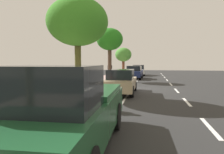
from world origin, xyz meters
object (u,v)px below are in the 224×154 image
object	(u,v)px
parked_sedan_tan_mid	(121,82)
parked_pickup_green_far	(66,112)
street_tree_near_cyclist	(123,55)
fire_hydrant	(46,107)
street_tree_far_end	(78,22)
street_tree_mid_block	(110,40)
bicycle_at_curb	(91,102)
pedestrian_on_phone	(110,68)
parked_sedan_white_nearest	(138,70)
parked_sedan_dark_blue_second	(134,72)
cyclist_with_backpack	(89,83)

from	to	relation	value
parked_sedan_tan_mid	parked_pickup_green_far	bearing A→B (deg)	90.03
street_tree_near_cyclist	fire_hydrant	world-z (taller)	street_tree_near_cyclist
street_tree_far_end	parked_sedan_tan_mid	bearing A→B (deg)	-145.49
fire_hydrant	street_tree_near_cyclist	bearing A→B (deg)	-88.10
street_tree_mid_block	bicycle_at_curb	bearing A→B (deg)	97.64
pedestrian_on_phone	street_tree_near_cyclist	bearing A→B (deg)	-103.73
parked_pickup_green_far	street_tree_far_end	xyz separation A→B (m)	(2.29, -7.36, 3.35)
parked_sedan_white_nearest	street_tree_far_end	xyz separation A→B (m)	(2.42, 19.45, 3.50)
parked_sedan_white_nearest	street_tree_mid_block	xyz separation A→B (m)	(2.42, 9.70, 3.47)
parked_sedan_dark_blue_second	pedestrian_on_phone	distance (m)	4.52
parked_sedan_white_nearest	parked_sedan_tan_mid	distance (m)	17.89
street_tree_mid_block	street_tree_far_end	size ratio (longest dim) A/B	0.96
street_tree_far_end	parked_pickup_green_far	bearing A→B (deg)	107.25
parked_sedan_tan_mid	fire_hydrant	size ratio (longest dim) A/B	5.26
street_tree_near_cyclist	street_tree_mid_block	xyz separation A→B (m)	(0.00, 11.27, 1.18)
parked_sedan_white_nearest	bicycle_at_curb	bearing A→B (deg)	88.39
parked_sedan_dark_blue_second	parked_sedan_tan_mid	bearing A→B (deg)	90.03
parked_sedan_white_nearest	parked_sedan_tan_mid	xyz separation A→B (m)	(0.14, 17.89, 0.00)
parked_sedan_white_nearest	street_tree_near_cyclist	size ratio (longest dim) A/B	1.12
street_tree_far_end	pedestrian_on_phone	world-z (taller)	street_tree_far_end
cyclist_with_backpack	street_tree_far_end	xyz separation A→B (m)	(1.56, -3.05, 3.14)
parked_sedan_dark_blue_second	pedestrian_on_phone	size ratio (longest dim) A/B	2.68
street_tree_near_cyclist	parked_pickup_green_far	bearing A→B (deg)	94.60
parked_pickup_green_far	bicycle_at_curb	size ratio (longest dim) A/B	3.04
bicycle_at_curb	street_tree_far_end	xyz separation A→B (m)	(1.78, -3.50, 3.86)
street_tree_near_cyclist	street_tree_mid_block	world-z (taller)	street_tree_mid_block
parked_sedan_white_nearest	pedestrian_on_phone	size ratio (longest dim) A/B	2.69
parked_sedan_dark_blue_second	pedestrian_on_phone	xyz separation A→B (m)	(3.47, -2.87, 0.34)
street_tree_mid_block	fire_hydrant	size ratio (longest dim) A/B	6.26
street_tree_far_end	fire_hydrant	distance (m)	6.75
pedestrian_on_phone	fire_hydrant	distance (m)	21.81
street_tree_far_end	fire_hydrant	bearing A→B (deg)	98.97
parked_sedan_tan_mid	cyclist_with_backpack	distance (m)	4.69
parked_sedan_white_nearest	parked_pickup_green_far	bearing A→B (deg)	89.71
parked_sedan_white_nearest	cyclist_with_backpack	distance (m)	22.52
cyclist_with_backpack	fire_hydrant	xyz separation A→B (m)	(0.67, 2.55, -0.53)
parked_sedan_tan_mid	fire_hydrant	distance (m)	7.30
cyclist_with_backpack	street_tree_far_end	distance (m)	4.65
parked_sedan_white_nearest	bicycle_at_curb	xyz separation A→B (m)	(0.64, 22.96, -0.36)
street_tree_mid_block	parked_pickup_green_far	bearing A→B (deg)	97.61
bicycle_at_curb	cyclist_with_backpack	xyz separation A→B (m)	(0.22, -0.45, 0.72)
parked_pickup_green_far	pedestrian_on_phone	size ratio (longest dim) A/B	3.22
parked_pickup_green_far	pedestrian_on_phone	world-z (taller)	parked_pickup_green_far
street_tree_mid_block	street_tree_far_end	distance (m)	9.75
parked_sedan_tan_mid	street_tree_mid_block	distance (m)	9.18
parked_pickup_green_far	street_tree_near_cyclist	size ratio (longest dim) A/B	1.34
street_tree_near_cyclist	fire_hydrant	distance (m)	26.75
bicycle_at_curb	street_tree_near_cyclist	bearing A→B (deg)	-85.85
pedestrian_on_phone	bicycle_at_curb	bearing A→B (deg)	98.64
parked_sedan_dark_blue_second	parked_sedan_tan_mid	distance (m)	11.67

